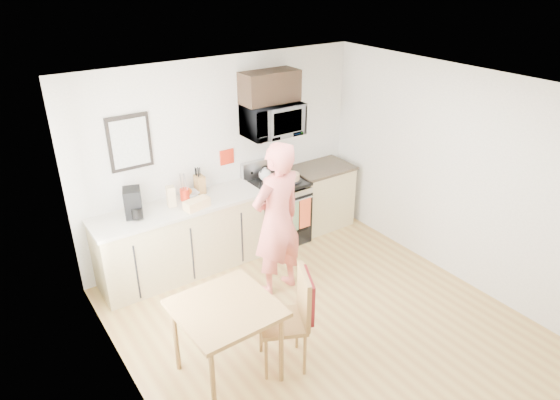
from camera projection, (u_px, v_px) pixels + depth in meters
floor at (331, 333)px, 5.41m from camera, size 4.60×4.60×0.00m
back_wall at (223, 157)px, 6.54m from camera, size 4.00×0.04×2.60m
left_wall at (137, 300)px, 3.82m from camera, size 0.04×4.60×2.60m
right_wall at (467, 181)px, 5.85m from camera, size 0.04×4.60×2.60m
ceiling at (344, 95)px, 4.27m from camera, size 4.00×4.60×0.04m
window at (105, 228)px, 4.32m from camera, size 0.06×1.40×1.50m
cabinet_left at (182, 240)px, 6.28m from camera, size 2.10×0.60×0.90m
countertop_left at (179, 207)px, 6.08m from camera, size 2.14×0.64×0.04m
cabinet_right at (320, 197)px, 7.42m from camera, size 0.84×0.60×0.90m
countertop_right at (321, 168)px, 7.21m from camera, size 0.88×0.64×0.04m
range at (277, 213)px, 7.00m from camera, size 0.76×0.70×1.16m
microwave at (272, 120)px, 6.50m from camera, size 0.76×0.51×0.42m
upper_cabinet at (270, 87)px, 6.35m from camera, size 0.76×0.35×0.40m
wall_art at (130, 143)px, 5.72m from camera, size 0.50×0.04×0.65m
wall_trivet at (227, 157)px, 6.56m from camera, size 0.20×0.02×0.20m
person at (277, 220)px, 5.71m from camera, size 0.74×0.54×1.90m
dining_table at (226, 315)px, 4.55m from camera, size 0.88×0.88×0.82m
chair at (298, 307)px, 4.74m from camera, size 0.62×0.59×1.04m
knife_block at (200, 184)px, 6.36m from camera, size 0.11×0.15×0.23m
utensil_crock at (184, 189)px, 6.15m from camera, size 0.12×0.12×0.36m
fruit_bowl at (189, 193)px, 6.29m from camera, size 0.25×0.25×0.11m
milk_carton at (171, 196)px, 6.01m from camera, size 0.11×0.11×0.26m
coffee_maker at (133, 204)px, 5.75m from camera, size 0.26×0.32×0.35m
bread_bag at (197, 204)px, 5.99m from camera, size 0.34×0.20×0.12m
cake at (291, 177)px, 6.78m from camera, size 0.29×0.29×0.10m
kettle at (265, 174)px, 6.75m from camera, size 0.17×0.17×0.22m
pot at (271, 185)px, 6.55m from camera, size 0.20×0.34×0.10m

